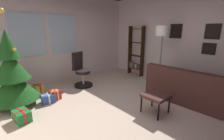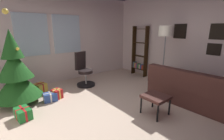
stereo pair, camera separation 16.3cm
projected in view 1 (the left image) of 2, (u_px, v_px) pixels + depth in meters
ground_plane at (113, 111)px, 3.43m from camera, size 5.24×5.17×0.10m
wall_back_with_windows at (58, 39)px, 4.94m from camera, size 5.24×0.12×2.81m
wall_right_with_frames at (178, 39)px, 4.76m from camera, size 0.12×5.17×2.81m
couch at (190, 88)px, 3.80m from camera, size 1.55×1.81×0.84m
footstool at (156, 97)px, 3.17m from camera, size 0.46×0.47×0.41m
holiday_tree at (12, 75)px, 3.40m from camera, size 1.04×1.04×2.13m
gift_box_red at (55, 95)px, 3.83m from camera, size 0.27×0.28×0.25m
gift_box_green at (22, 116)px, 2.94m from camera, size 0.29×0.38×0.22m
gift_box_gold at (37, 90)px, 4.10m from camera, size 0.36×0.36×0.29m
gift_box_blue at (48, 98)px, 3.69m from camera, size 0.33×0.27×0.21m
office_chair at (81, 73)px, 4.70m from camera, size 0.56×0.58×1.06m
bookshelf at (136, 54)px, 5.78m from camera, size 0.18×0.64×1.81m
floor_lamp at (163, 35)px, 4.36m from camera, size 0.41×0.41×1.80m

